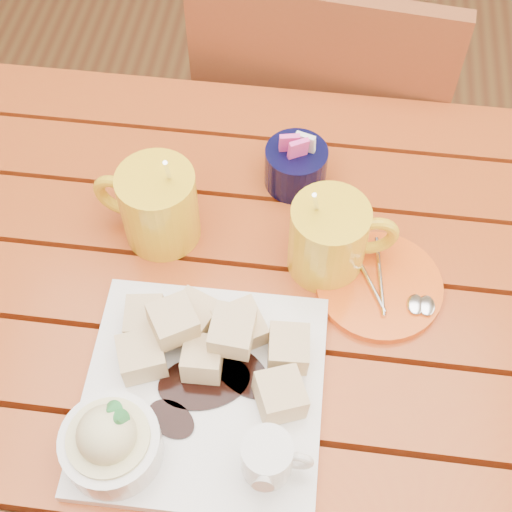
# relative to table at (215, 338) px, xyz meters

# --- Properties ---
(ground) EXTENTS (5.00, 5.00, 0.00)m
(ground) POSITION_rel_table_xyz_m (0.00, -0.00, -0.64)
(ground) COLOR brown
(ground) RESTS_ON ground
(table) EXTENTS (1.20, 0.79, 0.75)m
(table) POSITION_rel_table_xyz_m (0.00, 0.00, 0.00)
(table) COLOR maroon
(table) RESTS_ON ground
(dessert_plate) EXTENTS (0.28, 0.28, 0.11)m
(dessert_plate) POSITION_rel_table_xyz_m (-0.01, -0.15, 0.14)
(dessert_plate) COLOR white
(dessert_plate) RESTS_ON table
(coffee_mug_left) EXTENTS (0.14, 0.10, 0.17)m
(coffee_mug_left) POSITION_rel_table_xyz_m (-0.08, 0.10, 0.17)
(coffee_mug_left) COLOR yellow
(coffee_mug_left) RESTS_ON table
(coffee_mug_right) EXTENTS (0.14, 0.10, 0.17)m
(coffee_mug_right) POSITION_rel_table_xyz_m (0.14, 0.07, 0.16)
(coffee_mug_right) COLOR yellow
(coffee_mug_right) RESTS_ON table
(cream_pitcher) EXTENTS (0.09, 0.07, 0.07)m
(cream_pitcher) POSITION_rel_table_xyz_m (-0.09, 0.10, 0.15)
(cream_pitcher) COLOR white
(cream_pitcher) RESTS_ON table
(sugar_caddy) EXTENTS (0.09, 0.09, 0.10)m
(sugar_caddy) POSITION_rel_table_xyz_m (0.09, 0.21, 0.14)
(sugar_caddy) COLOR black
(sugar_caddy) RESTS_ON table
(orange_saucer) EXTENTS (0.16, 0.16, 0.02)m
(orange_saucer) POSITION_rel_table_xyz_m (0.21, 0.04, 0.11)
(orange_saucer) COLOR #EB5714
(orange_saucer) RESTS_ON table
(chair_far) EXTENTS (0.47, 0.47, 0.90)m
(chair_far) POSITION_rel_table_xyz_m (0.12, 0.54, -0.14)
(chair_far) COLOR brown
(chair_far) RESTS_ON ground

